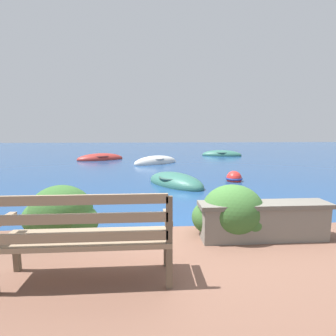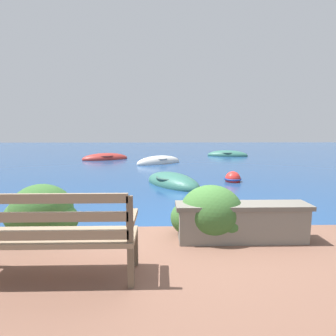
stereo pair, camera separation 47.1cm
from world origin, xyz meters
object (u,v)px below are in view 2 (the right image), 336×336
Objects in this scene: rowboat_far at (105,159)px; mooring_buoy at (233,179)px; rowboat_mid at (159,162)px; rowboat_outer at (227,155)px; rowboat_nearest at (172,183)px; park_bench at (51,233)px.

mooring_buoy is at bearing 102.57° from rowboat_far.
rowboat_mid reaches higher than rowboat_outer.
rowboat_nearest is 0.94× the size of rowboat_mid.
mooring_buoy is at bearing 80.42° from rowboat_mid.
park_bench is at bearing -119.29° from mooring_buoy.
rowboat_far is 5.29× the size of mooring_buoy.
rowboat_outer is at bearing 123.39° from rowboat_nearest.
rowboat_nearest is 0.84× the size of rowboat_far.
rowboat_far reaches higher than mooring_buoy.
rowboat_mid is at bearing 58.58° from rowboat_outer.
park_bench reaches higher than mooring_buoy.
park_bench is 0.55× the size of rowboat_outer.
park_bench is at bearing 49.87° from rowboat_mid.
rowboat_nearest is 2.18m from mooring_buoy.
park_bench is at bearing -47.43° from rowboat_nearest.
rowboat_mid is 4.74× the size of mooring_buoy.
rowboat_nearest reaches higher than rowboat_far.
rowboat_nearest is at bearing 89.89° from rowboat_far.
rowboat_nearest is 9.00m from rowboat_far.
rowboat_far is (-3.40, 2.24, -0.00)m from rowboat_mid.
rowboat_nearest is 4.46× the size of mooring_buoy.
park_bench is 11.79m from rowboat_mid.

